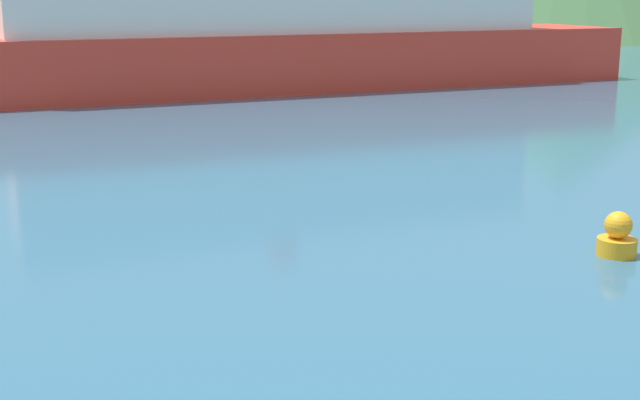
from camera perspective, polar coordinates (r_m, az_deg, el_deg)
ferry_distant at (r=44.01m, az=-2.60°, el=11.16°), size 36.91×6.33×8.70m
buoy_marker at (r=17.39m, az=18.50°, el=-2.29°), size 0.73×0.73×0.84m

